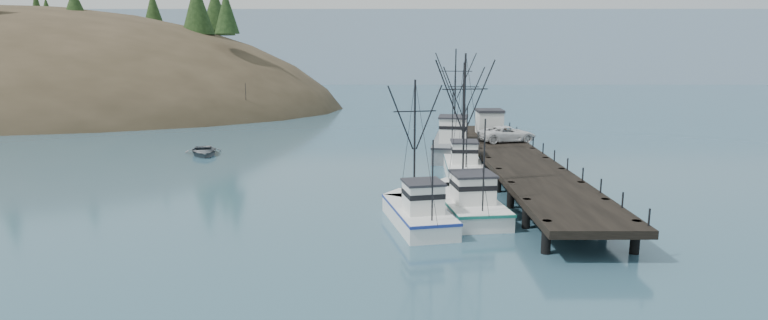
{
  "coord_description": "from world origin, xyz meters",
  "views": [
    {
      "loc": [
        1.96,
        -37.42,
        11.98
      ],
      "look_at": [
        1.91,
        12.1,
        2.5
      ],
      "focal_mm": 28.0,
      "sensor_mm": 36.0,
      "label": 1
    }
  ],
  "objects_px": {
    "trawler_near": "(466,201)",
    "trawler_far": "(463,164)",
    "trawler_mid": "(417,212)",
    "motorboat": "(204,155)",
    "pier_shed": "(489,121)",
    "pickup_truck": "(507,134)",
    "work_vessel": "(454,144)",
    "pier": "(517,161)"
  },
  "relations": [
    {
      "from": "trawler_far",
      "to": "pier_shed",
      "type": "xyz_separation_m",
      "value": [
        4.6,
        12.22,
        2.6
      ]
    },
    {
      "from": "trawler_mid",
      "to": "pickup_truck",
      "type": "bearing_deg",
      "value": 65.12
    },
    {
      "from": "trawler_near",
      "to": "trawler_mid",
      "type": "height_order",
      "value": "trawler_near"
    },
    {
      "from": "pier_shed",
      "to": "pickup_truck",
      "type": "relative_size",
      "value": 0.53
    },
    {
      "from": "pier",
      "to": "trawler_far",
      "type": "relative_size",
      "value": 4.09
    },
    {
      "from": "pier_shed",
      "to": "motorboat",
      "type": "bearing_deg",
      "value": -174.98
    },
    {
      "from": "trawler_mid",
      "to": "trawler_far",
      "type": "distance_m",
      "value": 17.71
    },
    {
      "from": "pier",
      "to": "trawler_far",
      "type": "xyz_separation_m",
      "value": [
        -4.55,
        2.86,
        -0.87
      ]
    },
    {
      "from": "pier",
      "to": "work_vessel",
      "type": "height_order",
      "value": "work_vessel"
    },
    {
      "from": "trawler_near",
      "to": "trawler_far",
      "type": "relative_size",
      "value": 1.1
    },
    {
      "from": "pier",
      "to": "pier_shed",
      "type": "relative_size",
      "value": 13.75
    },
    {
      "from": "work_vessel",
      "to": "motorboat",
      "type": "bearing_deg",
      "value": 179.66
    },
    {
      "from": "pier",
      "to": "pickup_truck",
      "type": "relative_size",
      "value": 7.33
    },
    {
      "from": "pier",
      "to": "work_vessel",
      "type": "distance_m",
      "value": 12.86
    },
    {
      "from": "pier_shed",
      "to": "motorboat",
      "type": "distance_m",
      "value": 32.6
    },
    {
      "from": "trawler_near",
      "to": "pier_shed",
      "type": "xyz_separation_m",
      "value": [
        6.16,
        26.29,
        2.6
      ]
    },
    {
      "from": "trawler_mid",
      "to": "work_vessel",
      "type": "xyz_separation_m",
      "value": [
        5.43,
        26.13,
        0.41
      ]
    },
    {
      "from": "trawler_far",
      "to": "work_vessel",
      "type": "height_order",
      "value": "work_vessel"
    },
    {
      "from": "pier_shed",
      "to": "pickup_truck",
      "type": "distance_m",
      "value": 6.11
    },
    {
      "from": "trawler_near",
      "to": "trawler_far",
      "type": "height_order",
      "value": "trawler_near"
    },
    {
      "from": "trawler_far",
      "to": "work_vessel",
      "type": "relative_size",
      "value": 0.76
    },
    {
      "from": "trawler_near",
      "to": "work_vessel",
      "type": "height_order",
      "value": "work_vessel"
    },
    {
      "from": "trawler_mid",
      "to": "trawler_far",
      "type": "relative_size",
      "value": 0.94
    },
    {
      "from": "work_vessel",
      "to": "motorboat",
      "type": "height_order",
      "value": "work_vessel"
    },
    {
      "from": "pier_shed",
      "to": "pier",
      "type": "bearing_deg",
      "value": -90.19
    },
    {
      "from": "pier",
      "to": "motorboat",
      "type": "distance_m",
      "value": 34.54
    },
    {
      "from": "pier",
      "to": "work_vessel",
      "type": "bearing_deg",
      "value": 109.93
    },
    {
      "from": "pier_shed",
      "to": "motorboat",
      "type": "height_order",
      "value": "pier_shed"
    },
    {
      "from": "trawler_far",
      "to": "pier",
      "type": "bearing_deg",
      "value": -32.2
    },
    {
      "from": "pier",
      "to": "trawler_near",
      "type": "distance_m",
      "value": 12.79
    },
    {
      "from": "trawler_far",
      "to": "work_vessel",
      "type": "bearing_deg",
      "value": 88.96
    },
    {
      "from": "trawler_near",
      "to": "pier",
      "type": "bearing_deg",
      "value": 61.41
    },
    {
      "from": "work_vessel",
      "to": "motorboat",
      "type": "xyz_separation_m",
      "value": [
        -27.86,
        0.17,
        -1.23
      ]
    },
    {
      "from": "trawler_mid",
      "to": "motorboat",
      "type": "height_order",
      "value": "trawler_mid"
    },
    {
      "from": "trawler_near",
      "to": "trawler_mid",
      "type": "distance_m",
      "value": 4.66
    },
    {
      "from": "pier",
      "to": "pier_shed",
      "type": "xyz_separation_m",
      "value": [
        0.05,
        15.09,
        1.73
      ]
    },
    {
      "from": "work_vessel",
      "to": "pickup_truck",
      "type": "bearing_deg",
      "value": -29.74
    },
    {
      "from": "trawler_near",
      "to": "work_vessel",
      "type": "xyz_separation_m",
      "value": [
        1.73,
        23.29,
        0.41
      ]
    },
    {
      "from": "trawler_near",
      "to": "pier_shed",
      "type": "distance_m",
      "value": 27.13
    },
    {
      "from": "trawler_near",
      "to": "motorboat",
      "type": "relative_size",
      "value": 2.07
    },
    {
      "from": "work_vessel",
      "to": "pier_shed",
      "type": "xyz_separation_m",
      "value": [
        4.43,
        3.0,
        2.19
      ]
    },
    {
      "from": "trawler_mid",
      "to": "motorboat",
      "type": "distance_m",
      "value": 34.58
    }
  ]
}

